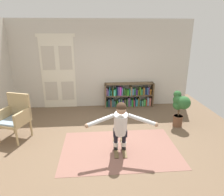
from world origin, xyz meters
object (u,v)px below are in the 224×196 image
object	(u,v)px
potted_plant	(180,105)
person_skier	(121,123)
bookshelf	(129,96)
wicker_chair	(15,116)
skis_pair	(120,147)

from	to	relation	value
potted_plant	person_skier	distance (m)	2.13
bookshelf	person_skier	bearing A→B (deg)	-102.72
person_skier	bookshelf	bearing A→B (deg)	77.28
potted_plant	person_skier	bearing A→B (deg)	-146.86
wicker_chair	bookshelf	bearing A→B (deg)	32.05
bookshelf	skis_pair	xyz separation A→B (m)	(-0.62, -2.63, -0.35)
wicker_chair	person_skier	world-z (taller)	person_skier
bookshelf	person_skier	size ratio (longest dim) A/B	1.16
bookshelf	skis_pair	size ratio (longest dim) A/B	2.17
bookshelf	potted_plant	bearing A→B (deg)	-54.58
skis_pair	wicker_chair	bearing A→B (deg)	164.23
bookshelf	wicker_chair	distance (m)	3.64
bookshelf	person_skier	xyz separation A→B (m)	(-0.63, -2.79, 0.33)
wicker_chair	person_skier	xyz separation A→B (m)	(2.45, -0.86, 0.12)
person_skier	wicker_chair	bearing A→B (deg)	160.73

